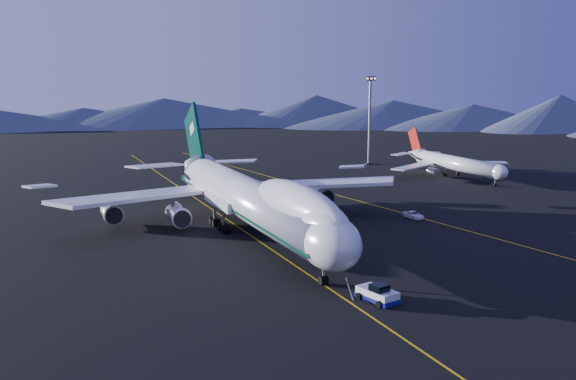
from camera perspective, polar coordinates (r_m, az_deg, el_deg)
name	(u,v)px	position (r m, az deg, el deg)	size (l,w,h in m)	color
ground	(249,234)	(100.64, -3.48, -3.96)	(500.00, 500.00, 0.00)	black
taxiway_line_main	(249,234)	(100.64, -3.48, -3.95)	(0.25, 220.00, 0.01)	gold
taxiway_line_side	(381,207)	(122.10, 8.31, -1.52)	(0.25, 200.00, 0.01)	gold
boeing_747	(249,198)	(99.41, -3.52, -0.70)	(59.62, 72.43, 19.37)	silver
pushback_tug	(377,295)	(72.17, 7.94, -9.24)	(3.64, 5.32, 2.13)	silver
second_jet	(453,163)	(162.27, 14.43, 2.34)	(34.16, 38.60, 10.98)	silver
service_van	(413,215)	(113.33, 11.06, -2.19)	(2.11, 4.57, 1.27)	white
floodlight_mast	(370,120)	(179.50, 7.26, 6.18)	(2.99, 2.24, 24.19)	black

